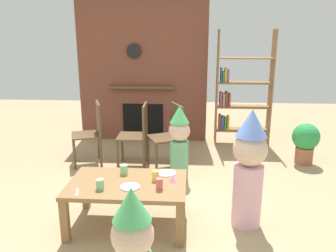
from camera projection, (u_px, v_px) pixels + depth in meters
ground_plane at (151, 212)px, 3.63m from camera, size 12.00×12.00×0.00m
brick_fireplace_feature at (143, 72)px, 5.85m from camera, size 2.20×0.28×2.40m
bookshelf at (238, 95)px, 5.64m from camera, size 0.90×0.28×1.90m
coffee_table at (127, 189)px, 3.28m from camera, size 1.13×0.72×0.46m
paper_cup_near_left at (155, 176)px, 3.29m from camera, size 0.07×0.07×0.10m
paper_cup_near_right at (100, 184)px, 3.11m from camera, size 0.07×0.07×0.10m
paper_cup_center at (159, 184)px, 3.11m from camera, size 0.06×0.06×0.11m
paper_cup_far_left at (124, 170)px, 3.44m from camera, size 0.08×0.08×0.10m
paper_plate_front at (130, 187)px, 3.15m from camera, size 0.18×0.18×0.01m
paper_plate_rear at (166, 173)px, 3.46m from camera, size 0.19×0.19×0.01m
birthday_cake_slice at (173, 179)px, 3.27m from camera, size 0.10×0.10×0.06m
table_fork at (77, 193)px, 3.05m from camera, size 0.05×0.15×0.01m
child_in_pink at (249, 166)px, 3.23m from camera, size 0.33×0.33×1.18m
child_by_the_chairs at (179, 141)px, 4.30m from camera, size 0.27×0.27×0.98m
dining_chair_left at (92, 130)px, 4.85m from camera, size 0.51×0.51×0.90m
dining_chair_middle at (139, 131)px, 4.76m from camera, size 0.41×0.41×0.90m
dining_chair_right at (170, 132)px, 4.72m from camera, size 0.53×0.53×0.90m
potted_plant_tall at (305, 141)px, 4.88m from camera, size 0.38×0.38×0.60m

